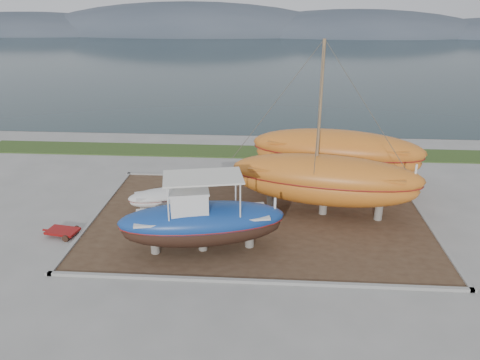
# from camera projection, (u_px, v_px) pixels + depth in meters

# --- Properties ---
(ground) EXTENTS (140.00, 140.00, 0.00)m
(ground) POSITION_uv_depth(u_px,v_px,m) (257.00, 257.00, 22.11)
(ground) COLOR gray
(ground) RESTS_ON ground
(dirt_patch) EXTENTS (18.00, 12.00, 0.06)m
(dirt_patch) POSITION_uv_depth(u_px,v_px,m) (259.00, 219.00, 25.80)
(dirt_patch) COLOR #422D1E
(dirt_patch) RESTS_ON ground
(curb_frame) EXTENTS (18.60, 12.60, 0.15)m
(curb_frame) POSITION_uv_depth(u_px,v_px,m) (259.00, 218.00, 25.79)
(curb_frame) COLOR gray
(curb_frame) RESTS_ON ground
(grass_strip) EXTENTS (44.00, 3.00, 0.08)m
(grass_strip) POSITION_uv_depth(u_px,v_px,m) (263.00, 152.00, 36.43)
(grass_strip) COLOR #284219
(grass_strip) RESTS_ON ground
(sea) EXTENTS (260.00, 100.00, 0.04)m
(sea) POSITION_uv_depth(u_px,v_px,m) (270.00, 59.00, 86.85)
(sea) COLOR #16292C
(sea) RESTS_ON ground
(mountain_ridge) EXTENTS (200.00, 36.00, 20.00)m
(mountain_ridge) POSITION_uv_depth(u_px,v_px,m) (271.00, 34.00, 137.72)
(mountain_ridge) COLOR #333D49
(mountain_ridge) RESTS_ON ground
(blue_caique) EXTENTS (8.22, 3.98, 3.80)m
(blue_caique) POSITION_uv_depth(u_px,v_px,m) (202.00, 214.00, 21.98)
(blue_caique) COLOR navy
(blue_caique) RESTS_ON dirt_patch
(white_dinghy) EXTENTS (4.25, 2.83, 1.20)m
(white_dinghy) POSITION_uv_depth(u_px,v_px,m) (164.00, 199.00, 26.67)
(white_dinghy) COLOR silver
(white_dinghy) RESTS_ON dirt_patch
(orange_sailboat) EXTENTS (10.75, 4.82, 9.47)m
(orange_sailboat) POSITION_uv_depth(u_px,v_px,m) (329.00, 132.00, 24.57)
(orange_sailboat) COLOR #C2661D
(orange_sailboat) RESTS_ON dirt_patch
(orange_bare_hull) EXTENTS (11.16, 5.25, 3.52)m
(orange_bare_hull) POSITION_uv_depth(u_px,v_px,m) (336.00, 159.00, 29.60)
(orange_bare_hull) COLOR #C2661D
(orange_bare_hull) RESTS_ON dirt_patch
(red_trailer) EXTENTS (2.49, 1.53, 0.33)m
(red_trailer) POSITION_uv_depth(u_px,v_px,m) (63.00, 233.00, 24.02)
(red_trailer) COLOR maroon
(red_trailer) RESTS_ON ground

